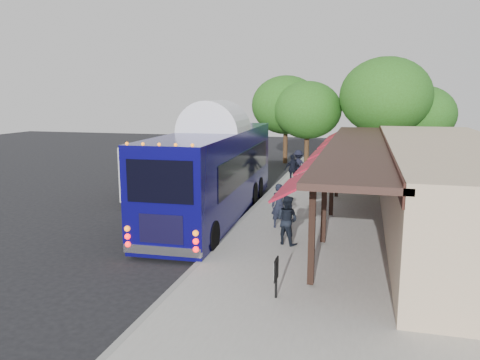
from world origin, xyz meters
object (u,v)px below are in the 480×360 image
Objects in this scene: ped_c at (293,169)px; sign_board at (276,271)px; ped_d at (298,165)px; ped_b at (287,220)px; city_bus at (185,160)px; ped_a at (279,206)px; coach_bus at (215,167)px.

sign_board is (2.03, -16.35, -0.16)m from ped_c.
ped_b is at bearing 100.04° from ped_d.
ped_d is (6.24, 3.55, -0.61)m from city_bus.
city_bus is 6.46× the size of ped_a.
ped_b is (0.65, -2.08, -0.00)m from ped_a.
ped_d is at bearing -131.85° from ped_c.
ped_c reaches higher than sign_board.
ped_c is (-1.56, 11.72, -0.00)m from ped_b.
ped_c is (-0.91, 9.64, -0.00)m from ped_a.
ped_a is (6.99, -7.35, -0.67)m from city_bus.
ped_c is at bearing 71.05° from coach_bus.
ped_d is at bearing 95.90° from sign_board.
ped_c is 1.64× the size of sign_board.
ped_a is 0.93× the size of ped_d.
sign_board is (1.12, -6.71, -0.16)m from ped_a.
ped_b is 0.93× the size of ped_d.
ped_c is (6.08, 2.28, -0.68)m from city_bus.
coach_bus is at bearing 117.54° from sign_board.
ped_b is at bearing 63.22° from ped_c.
coach_bus is at bearing 78.39° from ped_d.
sign_board is at bearing -95.66° from ped_a.
sign_board is (1.86, -17.62, -0.22)m from ped_d.
coach_bus is 12.02× the size of sign_board.
ped_a is at bearing -49.06° from ped_b.
ped_d is (2.56, 9.19, -1.13)m from coach_bus.
coach_bus is 5.60m from ped_b.
ped_c is at bearing 96.94° from sign_board.
city_bus reaches higher than ped_b.
ped_d is at bearing 78.79° from ped_a.
ped_a is at bearing 99.32° from sign_board.
ped_a is at bearing -47.86° from city_bus.
ped_d reaches higher than ped_a.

